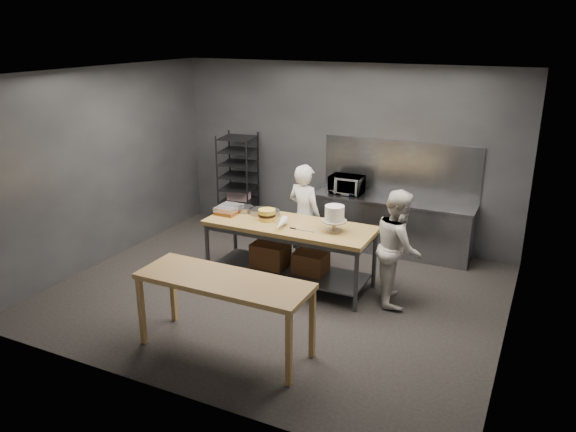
# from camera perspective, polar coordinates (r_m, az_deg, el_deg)

# --- Properties ---
(ground) EXTENTS (6.00, 6.00, 0.00)m
(ground) POSITION_cam_1_polar(r_m,az_deg,el_deg) (7.96, -1.08, -7.76)
(ground) COLOR black
(ground) RESTS_ON ground
(back_wall) EXTENTS (6.00, 0.04, 3.00)m
(back_wall) POSITION_cam_1_polar(r_m,az_deg,el_deg) (9.64, 5.62, 6.36)
(back_wall) COLOR #4C4F54
(back_wall) RESTS_ON ground
(work_table) EXTENTS (2.40, 0.90, 0.92)m
(work_table) POSITION_cam_1_polar(r_m,az_deg,el_deg) (8.02, 0.06, -3.07)
(work_table) COLOR olive
(work_table) RESTS_ON ground
(near_counter) EXTENTS (2.00, 0.70, 0.90)m
(near_counter) POSITION_cam_1_polar(r_m,az_deg,el_deg) (6.33, -6.54, -7.05)
(near_counter) COLOR #9F7241
(near_counter) RESTS_ON ground
(back_counter) EXTENTS (2.60, 0.60, 0.90)m
(back_counter) POSITION_cam_1_polar(r_m,az_deg,el_deg) (9.35, 10.48, -0.96)
(back_counter) COLOR slate
(back_counter) RESTS_ON ground
(splashback_panel) EXTENTS (2.60, 0.02, 0.90)m
(splashback_panel) POSITION_cam_1_polar(r_m,az_deg,el_deg) (9.37, 11.31, 4.78)
(splashback_panel) COLOR slate
(splashback_panel) RESTS_ON back_counter
(speed_rack) EXTENTS (0.70, 0.74, 1.75)m
(speed_rack) POSITION_cam_1_polar(r_m,az_deg,el_deg) (10.22, -5.06, 3.38)
(speed_rack) COLOR black
(speed_rack) RESTS_ON ground
(chef_behind) EXTENTS (0.67, 0.53, 1.62)m
(chef_behind) POSITION_cam_1_polar(r_m,az_deg,el_deg) (8.55, 1.69, -0.00)
(chef_behind) COLOR white
(chef_behind) RESTS_ON ground
(chef_right) EXTENTS (0.82, 0.92, 1.56)m
(chef_right) POSITION_cam_1_polar(r_m,az_deg,el_deg) (7.57, 11.12, -3.11)
(chef_right) COLOR silver
(chef_right) RESTS_ON ground
(microwave) EXTENTS (0.54, 0.37, 0.30)m
(microwave) POSITION_cam_1_polar(r_m,az_deg,el_deg) (9.40, 5.95, 3.19)
(microwave) COLOR black
(microwave) RESTS_ON back_counter
(frosted_cake_stand) EXTENTS (0.34, 0.34, 0.36)m
(frosted_cake_stand) POSITION_cam_1_polar(r_m,az_deg,el_deg) (7.54, 4.75, 0.08)
(frosted_cake_stand) COLOR #B3A88F
(frosted_cake_stand) RESTS_ON work_table
(layer_cake) EXTENTS (0.25, 0.25, 0.16)m
(layer_cake) POSITION_cam_1_polar(r_m,az_deg,el_deg) (8.01, -2.16, 0.13)
(layer_cake) COLOR #ECC24B
(layer_cake) RESTS_ON work_table
(cake_pans) EXTENTS (0.90, 0.34, 0.07)m
(cake_pans) POSITION_cam_1_polar(r_m,az_deg,el_deg) (8.35, -3.78, 0.59)
(cake_pans) COLOR gray
(cake_pans) RESTS_ON work_table
(piping_bag) EXTENTS (0.18, 0.39, 0.12)m
(piping_bag) POSITION_cam_1_polar(r_m,az_deg,el_deg) (7.69, -0.74, -0.83)
(piping_bag) COLOR white
(piping_bag) RESTS_ON work_table
(offset_spatula) EXTENTS (0.36, 0.02, 0.02)m
(offset_spatula) POSITION_cam_1_polar(r_m,az_deg,el_deg) (7.64, 1.08, -1.38)
(offset_spatula) COLOR slate
(offset_spatula) RESTS_ON work_table
(pastry_clamshells) EXTENTS (0.32, 0.39, 0.11)m
(pastry_clamshells) POSITION_cam_1_polar(r_m,az_deg,el_deg) (8.36, -6.05, 0.68)
(pastry_clamshells) COLOR #9F531F
(pastry_clamshells) RESTS_ON work_table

